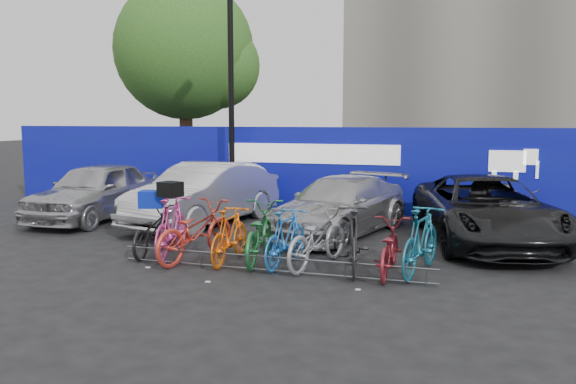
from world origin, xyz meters
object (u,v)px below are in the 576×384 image
at_px(bike_9, 421,241).
at_px(bike_3, 230,235).
at_px(bike_5, 286,238).
at_px(bike_2, 195,231).
at_px(car_0, 96,191).
at_px(car_3, 485,210).
at_px(tree, 191,53).
at_px(bike_4, 259,233).
at_px(car_2, 339,206).
at_px(bike_8, 388,248).
at_px(car_1, 205,194).
at_px(bike_1, 171,227).
at_px(bike_rack, 270,264).
at_px(bike_6, 317,238).
at_px(bike_7, 354,239).
at_px(lamppost, 231,96).
at_px(bike_0, 153,231).

bearing_deg(bike_9, bike_3, 16.70).
bearing_deg(bike_5, bike_2, 9.86).
xyz_separation_m(car_0, car_3, (9.66, -0.06, -0.04)).
bearing_deg(bike_2, bike_9, -162.85).
height_order(tree, bike_4, tree).
distance_m(car_2, bike_8, 3.46).
height_order(car_1, bike_1, car_1).
distance_m(bike_rack, bike_6, 1.00).
distance_m(bike_1, bike_9, 4.64).
relative_size(car_2, bike_7, 2.38).
bearing_deg(bike_5, car_2, -88.65).
xyz_separation_m(car_2, bike_1, (-2.61, -3.08, -0.07)).
xyz_separation_m(bike_rack, bike_9, (2.46, 0.69, 0.42)).
bearing_deg(car_2, lamppost, 163.98).
xyz_separation_m(bike_rack, bike_0, (-2.65, 0.66, 0.30)).
bearing_deg(car_3, bike_0, -168.63).
xyz_separation_m(bike_1, bike_3, (1.23, -0.08, -0.07)).
bearing_deg(bike_0, bike_3, 167.16).
bearing_deg(lamppost, bike_4, -62.72).
bearing_deg(car_3, bike_rack, -148.82).
distance_m(car_1, bike_5, 4.48).
bearing_deg(car_1, bike_6, -28.68).
relative_size(car_2, bike_4, 2.18).
height_order(car_0, bike_9, car_0).
relative_size(bike_7, bike_8, 1.07).
xyz_separation_m(bike_0, bike_5, (2.76, -0.12, 0.06)).
height_order(lamppost, bike_7, lamppost).
bearing_deg(bike_5, bike_9, -168.97).
relative_size(tree, bike_1, 4.03).
relative_size(bike_4, bike_8, 1.17).
bearing_deg(car_0, bike_3, -32.35).
distance_m(car_1, car_2, 3.45).
xyz_separation_m(car_2, car_3, (3.15, -0.05, 0.06)).
bearing_deg(bike_7, bike_3, -9.52).
height_order(bike_rack, bike_2, bike_2).
distance_m(car_2, bike_9, 3.56).
relative_size(tree, bike_8, 4.44).
bearing_deg(bike_3, bike_9, -177.03).
bearing_deg(car_3, bike_7, -140.09).
xyz_separation_m(bike_3, bike_4, (0.48, 0.23, 0.03)).
relative_size(bike_5, bike_9, 0.89).
distance_m(bike_rack, bike_5, 0.65).
relative_size(lamppost, car_2, 1.36).
bearing_deg(bike_2, bike_4, -155.08).
relative_size(car_3, bike_9, 2.65).
bearing_deg(tree, car_0, -84.24).
bearing_deg(bike_5, lamppost, -51.40).
relative_size(car_1, bike_4, 2.27).
bearing_deg(lamppost, bike_8, -46.96).
distance_m(bike_0, bike_1, 0.50).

